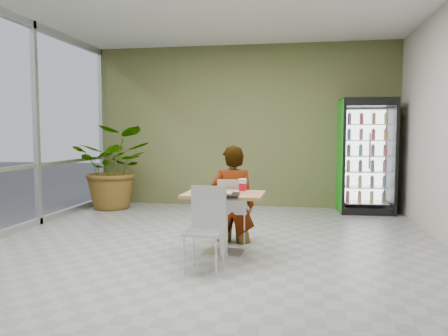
{
  "coord_description": "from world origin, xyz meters",
  "views": [
    {
      "loc": [
        1.09,
        -5.17,
        1.46
      ],
      "look_at": [
        0.13,
        0.51,
        1.0
      ],
      "focal_mm": 35.0,
      "sensor_mm": 36.0,
      "label": 1
    }
  ],
  "objects_px": {
    "chair_far": "(233,205)",
    "soda_cup": "(243,186)",
    "chair_near": "(207,221)",
    "cafeteria_tray": "(218,195)",
    "seated_woman": "(233,205)",
    "potted_plant": "(115,167)",
    "beverage_fridge": "(366,156)",
    "dining_table": "(224,211)"
  },
  "relations": [
    {
      "from": "chair_far",
      "to": "soda_cup",
      "type": "relative_size",
      "value": 5.01
    },
    {
      "from": "chair_near",
      "to": "soda_cup",
      "type": "xyz_separation_m",
      "value": [
        0.31,
        0.59,
        0.31
      ]
    },
    {
      "from": "soda_cup",
      "to": "cafeteria_tray",
      "type": "xyz_separation_m",
      "value": [
        -0.25,
        -0.28,
        -0.07
      ]
    },
    {
      "from": "soda_cup",
      "to": "chair_far",
      "type": "bearing_deg",
      "value": 109.65
    },
    {
      "from": "seated_woman",
      "to": "soda_cup",
      "type": "height_order",
      "value": "seated_woman"
    },
    {
      "from": "chair_near",
      "to": "potted_plant",
      "type": "height_order",
      "value": "potted_plant"
    },
    {
      "from": "soda_cup",
      "to": "beverage_fridge",
      "type": "xyz_separation_m",
      "value": [
        1.88,
        3.22,
        0.21
      ]
    },
    {
      "from": "seated_woman",
      "to": "cafeteria_tray",
      "type": "xyz_separation_m",
      "value": [
        -0.04,
        -0.9,
        0.26
      ]
    },
    {
      "from": "dining_table",
      "to": "seated_woman",
      "type": "bearing_deg",
      "value": 88.6
    },
    {
      "from": "chair_far",
      "to": "potted_plant",
      "type": "relative_size",
      "value": 0.54
    },
    {
      "from": "soda_cup",
      "to": "beverage_fridge",
      "type": "relative_size",
      "value": 0.08
    },
    {
      "from": "dining_table",
      "to": "cafeteria_tray",
      "type": "height_order",
      "value": "cafeteria_tray"
    },
    {
      "from": "soda_cup",
      "to": "dining_table",
      "type": "bearing_deg",
      "value": -176.8
    },
    {
      "from": "dining_table",
      "to": "potted_plant",
      "type": "bearing_deg",
      "value": 132.61
    },
    {
      "from": "dining_table",
      "to": "chair_near",
      "type": "xyz_separation_m",
      "value": [
        -0.09,
        -0.58,
        -0.01
      ]
    },
    {
      "from": "soda_cup",
      "to": "potted_plant",
      "type": "distance_m",
      "value": 4.04
    },
    {
      "from": "soda_cup",
      "to": "seated_woman",
      "type": "bearing_deg",
      "value": 108.66
    },
    {
      "from": "potted_plant",
      "to": "dining_table",
      "type": "bearing_deg",
      "value": -47.39
    },
    {
      "from": "seated_woman",
      "to": "cafeteria_tray",
      "type": "bearing_deg",
      "value": 85.97
    },
    {
      "from": "chair_far",
      "to": "cafeteria_tray",
      "type": "relative_size",
      "value": 1.82
    },
    {
      "from": "chair_near",
      "to": "seated_woman",
      "type": "bearing_deg",
      "value": 88.14
    },
    {
      "from": "potted_plant",
      "to": "soda_cup",
      "type": "bearing_deg",
      "value": -44.93
    },
    {
      "from": "seated_woman",
      "to": "potted_plant",
      "type": "height_order",
      "value": "potted_plant"
    },
    {
      "from": "chair_near",
      "to": "potted_plant",
      "type": "xyz_separation_m",
      "value": [
        -2.54,
        3.44,
        0.28
      ]
    },
    {
      "from": "dining_table",
      "to": "beverage_fridge",
      "type": "relative_size",
      "value": 0.45
    },
    {
      "from": "seated_woman",
      "to": "beverage_fridge",
      "type": "bearing_deg",
      "value": -130.27
    },
    {
      "from": "seated_woman",
      "to": "beverage_fridge",
      "type": "height_order",
      "value": "beverage_fridge"
    },
    {
      "from": "chair_far",
      "to": "chair_near",
      "type": "distance_m",
      "value": 1.17
    },
    {
      "from": "chair_far",
      "to": "beverage_fridge",
      "type": "height_order",
      "value": "beverage_fridge"
    },
    {
      "from": "dining_table",
      "to": "soda_cup",
      "type": "relative_size",
      "value": 5.52
    },
    {
      "from": "soda_cup",
      "to": "cafeteria_tray",
      "type": "bearing_deg",
      "value": -131.33
    },
    {
      "from": "chair_near",
      "to": "beverage_fridge",
      "type": "bearing_deg",
      "value": 63.22
    },
    {
      "from": "cafeteria_tray",
      "to": "potted_plant",
      "type": "xyz_separation_m",
      "value": [
        -2.61,
        3.13,
        0.04
      ]
    },
    {
      "from": "cafeteria_tray",
      "to": "soda_cup",
      "type": "bearing_deg",
      "value": 48.67
    },
    {
      "from": "chair_near",
      "to": "cafeteria_tray",
      "type": "height_order",
      "value": "chair_near"
    },
    {
      "from": "potted_plant",
      "to": "cafeteria_tray",
      "type": "bearing_deg",
      "value": -50.19
    },
    {
      "from": "cafeteria_tray",
      "to": "potted_plant",
      "type": "relative_size",
      "value": 0.3
    },
    {
      "from": "dining_table",
      "to": "cafeteria_tray",
      "type": "xyz_separation_m",
      "value": [
        -0.02,
        -0.27,
        0.23
      ]
    },
    {
      "from": "chair_far",
      "to": "potted_plant",
      "type": "bearing_deg",
      "value": -42.19
    },
    {
      "from": "dining_table",
      "to": "seated_woman",
      "type": "xyz_separation_m",
      "value": [
        0.02,
        0.63,
        -0.03
      ]
    },
    {
      "from": "chair_far",
      "to": "seated_woman",
      "type": "xyz_separation_m",
      "value": [
        -0.0,
        0.04,
        -0.0
      ]
    },
    {
      "from": "dining_table",
      "to": "beverage_fridge",
      "type": "distance_m",
      "value": 3.89
    }
  ]
}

